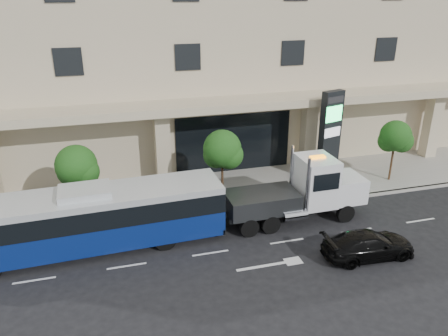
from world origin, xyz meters
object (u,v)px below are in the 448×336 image
(tow_truck, at_px, (302,192))
(black_sedan, at_px, (368,245))
(city_bus, at_px, (88,219))
(signage_pylon, at_px, (330,136))

(tow_truck, xyz_separation_m, black_sedan, (1.54, -4.26, -1.00))
(city_bus, relative_size, black_sedan, 2.93)
(tow_truck, xyz_separation_m, signage_pylon, (3.78, 4.21, 1.52))
(signage_pylon, bearing_deg, city_bus, 179.64)
(city_bus, bearing_deg, tow_truck, -2.00)
(tow_truck, distance_m, signage_pylon, 5.86)
(city_bus, height_order, signage_pylon, signage_pylon)
(tow_truck, relative_size, signage_pylon, 1.48)
(black_sedan, relative_size, signage_pylon, 0.75)
(city_bus, xyz_separation_m, signage_pylon, (14.97, 4.24, 1.50))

